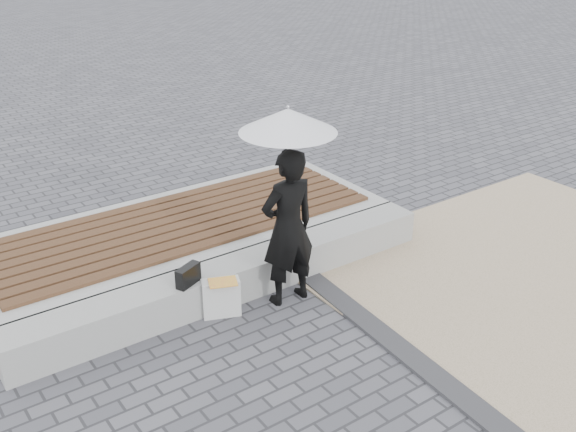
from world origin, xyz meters
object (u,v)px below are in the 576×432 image
at_px(woman, 288,228).
at_px(canvas_tote, 221,298).
at_px(seating_ledge, 234,278).
at_px(parasol, 288,120).
at_px(handbag, 188,275).

xyz_separation_m(woman, canvas_tote, (-0.74, 0.15, -0.66)).
distance_m(seating_ledge, canvas_tote, 0.42).
relative_size(woman, parasol, 1.40).
xyz_separation_m(seating_ledge, parasol, (0.42, -0.42, 1.82)).
bearing_deg(parasol, woman, 0.00).
bearing_deg(canvas_tote, parasol, 10.09).
bearing_deg(canvas_tote, seating_ledge, 61.79).
xyz_separation_m(parasol, canvas_tote, (-0.74, 0.15, -1.81)).
bearing_deg(canvas_tote, woman, 10.09).
bearing_deg(woman, canvas_tote, -10.37).
bearing_deg(handbag, parasol, -39.81).
relative_size(seating_ledge, parasol, 4.04).
distance_m(parasol, canvas_tote, 1.96).
bearing_deg(handbag, canvas_tote, -49.44).
distance_m(parasol, handbag, 1.85).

